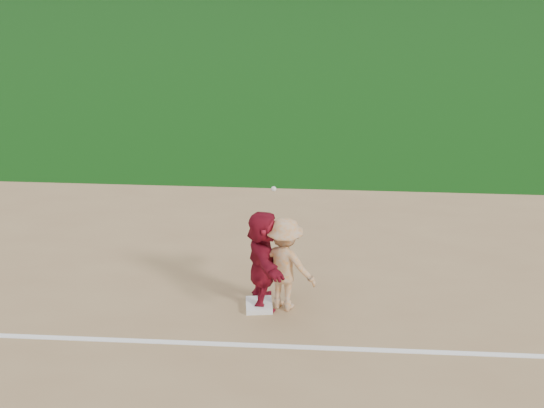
{
  "coord_description": "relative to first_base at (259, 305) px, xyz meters",
  "views": [
    {
      "loc": [
        0.66,
        -9.12,
        6.39
      ],
      "look_at": [
        0.0,
        1.5,
        1.3
      ],
      "focal_mm": 45.0,
      "sensor_mm": 36.0,
      "label": 1
    }
  ],
  "objects": [
    {
      "name": "foul_line",
      "position": [
        0.13,
        -1.01,
        -0.04
      ],
      "size": [
        60.0,
        0.1,
        0.01
      ],
      "primitive_type": "cube",
      "color": "white",
      "rests_on": "infield_dirt"
    },
    {
      "name": "first_base_play",
      "position": [
        0.41,
        0.06,
        0.75
      ],
      "size": [
        1.18,
        0.93,
        2.28
      ],
      "color": "#AAA9AC",
      "rests_on": "infield_dirt"
    },
    {
      "name": "ground",
      "position": [
        0.13,
        -0.21,
        -0.07
      ],
      "size": [
        160.0,
        160.0,
        0.0
      ],
      "primitive_type": "plane",
      "color": "#0D3B0B",
      "rests_on": "ground"
    },
    {
      "name": "base_runner",
      "position": [
        0.06,
        0.12,
        0.8
      ],
      "size": [
        0.79,
        1.64,
        1.69
      ],
      "primitive_type": "imported",
      "rotation": [
        0.0,
        0.0,
        1.77
      ],
      "color": "maroon",
      "rests_on": "infield_dirt"
    },
    {
      "name": "first_base",
      "position": [
        0.0,
        0.0,
        0.0
      ],
      "size": [
        0.47,
        0.47,
        0.1
      ],
      "primitive_type": "cube",
      "rotation": [
        0.0,
        0.0,
        0.12
      ],
      "color": "white",
      "rests_on": "infield_dirt"
    }
  ]
}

